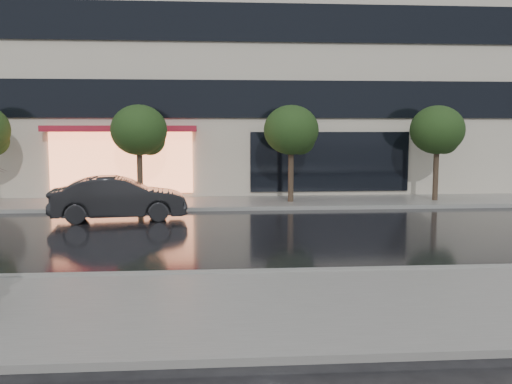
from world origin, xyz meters
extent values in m
plane|color=black|center=(0.00, 0.00, 0.00)|extent=(120.00, 120.00, 0.00)
cube|color=slate|center=(0.00, -3.25, 0.06)|extent=(60.00, 4.50, 0.12)
cube|color=slate|center=(0.00, 10.25, 0.06)|extent=(60.00, 3.50, 0.12)
cube|color=gray|center=(0.00, -1.00, 0.07)|extent=(60.00, 0.25, 0.14)
cube|color=gray|center=(0.00, 8.50, 0.07)|extent=(60.00, 0.25, 0.14)
cube|color=#B6AC9A|center=(0.00, 18.00, 9.00)|extent=(30.00, 12.00, 18.00)
cube|color=black|center=(0.00, 11.94, 4.30)|extent=(28.00, 0.12, 1.60)
cube|color=black|center=(0.00, 11.94, 7.50)|extent=(28.00, 0.12, 1.60)
cube|color=#FF8C59|center=(-4.00, 11.92, 1.60)|extent=(6.00, 0.10, 2.60)
cube|color=maroon|center=(-4.00, 11.59, 3.05)|extent=(6.40, 0.70, 0.25)
cube|color=black|center=(5.00, 11.94, 1.60)|extent=(7.00, 0.10, 2.60)
cylinder|color=#33261C|center=(-3.00, 10.00, 1.10)|extent=(0.22, 0.22, 2.20)
ellipsoid|color=#1A3314|center=(-3.00, 10.00, 3.00)|extent=(2.20, 2.20, 1.98)
sphere|color=#1A3314|center=(-2.60, 10.20, 2.60)|extent=(1.20, 1.20, 1.20)
cylinder|color=#33261C|center=(3.00, 10.00, 1.10)|extent=(0.22, 0.22, 2.20)
ellipsoid|color=#1A3314|center=(3.00, 10.00, 3.00)|extent=(2.20, 2.20, 1.98)
sphere|color=#1A3314|center=(3.40, 10.20, 2.60)|extent=(1.20, 1.20, 1.20)
cylinder|color=#33261C|center=(9.00, 10.00, 1.10)|extent=(0.22, 0.22, 2.20)
ellipsoid|color=#1A3314|center=(9.00, 10.00, 3.00)|extent=(2.20, 2.20, 1.98)
sphere|color=#1A3314|center=(9.40, 10.20, 2.60)|extent=(1.20, 1.20, 1.20)
imported|color=black|center=(-3.29, 6.62, 0.74)|extent=(4.63, 2.10, 1.47)
camera|label=1|loc=(-0.17, -12.67, 3.15)|focal=40.00mm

